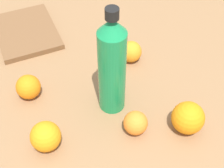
% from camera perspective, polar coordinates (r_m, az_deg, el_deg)
% --- Properties ---
extents(ground_plane, '(2.40, 2.40, 0.00)m').
position_cam_1_polar(ground_plane, '(0.93, 1.82, -1.20)').
color(ground_plane, olive).
extents(water_bottle, '(0.07, 0.07, 0.31)m').
position_cam_1_polar(water_bottle, '(0.80, -0.00, 3.10)').
color(water_bottle, '#198C4C').
rests_on(water_bottle, ground_plane).
extents(orange_0, '(0.06, 0.06, 0.06)m').
position_cam_1_polar(orange_0, '(0.83, 4.06, -6.67)').
color(orange_0, orange).
rests_on(orange_0, ground_plane).
extents(orange_1, '(0.06, 0.06, 0.06)m').
position_cam_1_polar(orange_1, '(1.00, 3.28, 5.57)').
color(orange_1, orange).
rests_on(orange_1, ground_plane).
extents(orange_2, '(0.07, 0.07, 0.07)m').
position_cam_1_polar(orange_2, '(0.93, -14.15, -0.49)').
color(orange_2, orange).
rests_on(orange_2, ground_plane).
extents(orange_3, '(0.08, 0.08, 0.08)m').
position_cam_1_polar(orange_3, '(0.84, 12.90, -5.67)').
color(orange_3, orange).
rests_on(orange_3, ground_plane).
extents(orange_4, '(0.07, 0.07, 0.07)m').
position_cam_1_polar(orange_4, '(0.81, -11.31, -8.80)').
color(orange_4, orange).
rests_on(orange_4, ground_plane).
extents(cutting_board, '(0.26, 0.21, 0.02)m').
position_cam_1_polar(cutting_board, '(1.15, -14.49, 8.66)').
color(cutting_board, brown).
rests_on(cutting_board, ground_plane).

